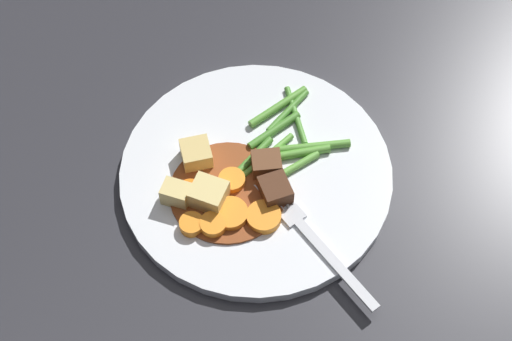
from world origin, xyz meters
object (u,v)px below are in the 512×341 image
at_px(carrot_slice_5, 264,217).
at_px(potato_chunk_2, 176,194).
at_px(meat_chunk_0, 275,190).
at_px(carrot_slice_2, 192,224).
at_px(carrot_slice_4, 230,214).
at_px(carrot_slice_3, 211,224).
at_px(carrot_slice_0, 232,181).
at_px(fork, 312,237).
at_px(potato_chunk_1, 209,195).
at_px(dinner_plate, 256,174).
at_px(potato_chunk_0, 196,154).
at_px(meat_chunk_1, 266,164).
at_px(carrot_slice_1, 190,192).

relative_size(carrot_slice_5, potato_chunk_2, 1.26).
bearing_deg(meat_chunk_0, potato_chunk_2, -55.19).
relative_size(carrot_slice_2, potato_chunk_2, 0.89).
height_order(carrot_slice_4, potato_chunk_2, potato_chunk_2).
distance_m(carrot_slice_3, carrot_slice_5, 0.05).
height_order(carrot_slice_0, carrot_slice_2, same).
bearing_deg(carrot_slice_3, meat_chunk_0, 151.64).
xyz_separation_m(carrot_slice_2, fork, (-0.05, 0.11, -0.00)).
bearing_deg(potato_chunk_1, dinner_plate, 159.98).
relative_size(potato_chunk_2, fork, 0.16).
xyz_separation_m(carrot_slice_3, potato_chunk_0, (-0.06, -0.06, 0.01)).
height_order(potato_chunk_2, meat_chunk_1, potato_chunk_2).
relative_size(carrot_slice_1, carrot_slice_5, 0.70).
xyz_separation_m(potato_chunk_1, meat_chunk_0, (-0.04, 0.05, -0.00)).
height_order(carrot_slice_2, potato_chunk_1, potato_chunk_1).
distance_m(carrot_slice_0, carrot_slice_3, 0.05).
xyz_separation_m(meat_chunk_0, fork, (0.02, 0.06, -0.01)).
distance_m(dinner_plate, carrot_slice_5, 0.06).
distance_m(potato_chunk_1, meat_chunk_0, 0.07).
distance_m(carrot_slice_4, meat_chunk_0, 0.05).
distance_m(dinner_plate, potato_chunk_0, 0.07).
bearing_deg(meat_chunk_0, potato_chunk_0, -85.69).
xyz_separation_m(dinner_plate, carrot_slice_4, (0.06, 0.01, 0.01)).
height_order(potato_chunk_0, potato_chunk_1, potato_chunk_1).
distance_m(carrot_slice_0, carrot_slice_5, 0.05).
xyz_separation_m(carrot_slice_4, meat_chunk_0, (-0.04, 0.02, 0.01)).
relative_size(potato_chunk_0, potato_chunk_1, 0.90).
relative_size(carrot_slice_3, meat_chunk_0, 0.85).
distance_m(dinner_plate, carrot_slice_2, 0.09).
relative_size(carrot_slice_3, carrot_slice_5, 0.76).
distance_m(carrot_slice_1, fork, 0.13).
bearing_deg(carrot_slice_1, potato_chunk_2, -33.68).
relative_size(dinner_plate, carrot_slice_4, 7.88).
bearing_deg(meat_chunk_1, carrot_slice_5, 29.28).
distance_m(dinner_plate, fork, 0.10).
height_order(carrot_slice_3, potato_chunk_2, potato_chunk_2).
height_order(carrot_slice_0, carrot_slice_1, same).
height_order(carrot_slice_3, carrot_slice_5, carrot_slice_3).
relative_size(potato_chunk_0, fork, 0.18).
height_order(dinner_plate, potato_chunk_2, potato_chunk_2).
distance_m(carrot_slice_5, potato_chunk_2, 0.09).
distance_m(carrot_slice_5, potato_chunk_1, 0.06).
height_order(carrot_slice_4, potato_chunk_0, potato_chunk_0).
xyz_separation_m(dinner_plate, carrot_slice_1, (0.06, -0.04, 0.01)).
distance_m(carrot_slice_1, meat_chunk_1, 0.08).
bearing_deg(meat_chunk_1, meat_chunk_0, 47.86).
relative_size(carrot_slice_3, potato_chunk_0, 0.87).
bearing_deg(carrot_slice_4, fork, 105.49).
bearing_deg(carrot_slice_0, carrot_slice_4, 30.70).
distance_m(carrot_slice_0, potato_chunk_0, 0.05).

